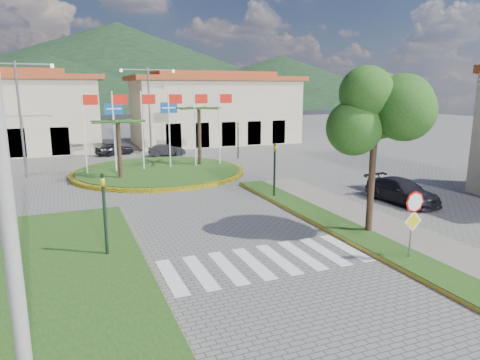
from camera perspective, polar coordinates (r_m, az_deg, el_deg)
name	(u,v)px	position (r m, az deg, el deg)	size (l,w,h in m)	color
ground	(325,314)	(12.73, 11.29, -17.11)	(160.00, 160.00, 0.00)	slate
sidewalk_right	(431,255)	(17.72, 24.15, -9.10)	(4.00, 28.00, 0.15)	gray
verge_right	(406,259)	(16.90, 21.31, -9.83)	(1.60, 28.00, 0.18)	#1C4413
median_left	(71,266)	(16.32, -21.67, -10.66)	(5.00, 14.00, 0.18)	#1C4413
crosswalk	(263,261)	(15.85, 3.13, -10.79)	(8.00, 3.00, 0.01)	silver
roundabout_island	(159,171)	(32.35, -10.75, 1.21)	(12.70, 12.70, 6.00)	yellow
stop_sign	(413,214)	(16.41, 22.10, -4.27)	(0.80, 0.11, 2.65)	slate
deciduous_tree	(376,113)	(18.49, 17.67, 8.47)	(3.60, 3.60, 6.80)	black
utility_pole	(3,177)	(9.36, -29.07, 0.33)	(0.32, 0.32, 9.00)	gray
traffic_light_left	(104,208)	(16.24, -17.63, -3.55)	(0.15, 0.18, 3.20)	black
traffic_light_right	(275,165)	(24.14, 4.63, 1.99)	(0.15, 0.18, 3.20)	black
traffic_light_far	(238,137)	(38.20, -0.26, 5.75)	(0.18, 0.15, 3.20)	black
direction_sign_west	(114,118)	(40.43, -16.41, 7.88)	(1.60, 0.14, 5.20)	slate
direction_sign_east	(169,117)	(41.27, -9.43, 8.28)	(1.60, 0.14, 5.20)	slate
street_lamp_centre	(149,107)	(39.86, -11.99, 9.44)	(4.80, 0.16, 8.00)	slate
street_lamp_west	(20,113)	(33.29, -27.28, 7.90)	(4.80, 0.16, 8.00)	slate
building_right	(215,109)	(49.95, -3.39, 9.48)	(19.08, 9.54, 8.05)	#C4B294
hill_far_mid	(119,64)	(170.71, -15.80, 14.62)	(180.00, 180.00, 30.00)	black
hill_far_east	(282,81)	(163.14, 5.57, 13.04)	(120.00, 120.00, 18.00)	black
hill_near_back	(45,82)	(139.20, -24.54, 11.79)	(110.00, 110.00, 16.00)	black
white_van	(23,148)	(45.66, -26.97, 3.85)	(2.17, 4.71, 1.31)	white
car_dark_a	(115,149)	(42.16, -16.37, 4.02)	(1.41, 3.51, 1.20)	black
car_dark_b	(167,150)	(40.51, -9.74, 3.96)	(1.16, 3.33, 1.10)	black
car_side_right	(402,191)	(25.12, 20.80, -1.38)	(1.83, 4.50, 1.31)	black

